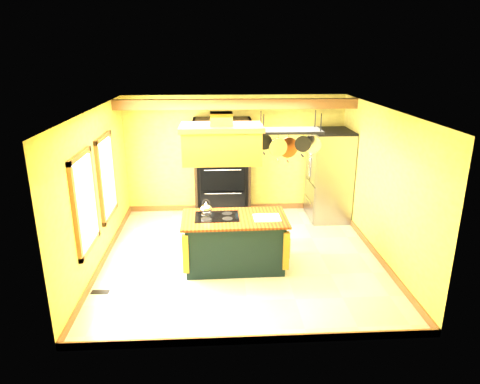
{
  "coord_description": "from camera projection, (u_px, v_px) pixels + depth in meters",
  "views": [
    {
      "loc": [
        -0.43,
        -7.13,
        3.62
      ],
      "look_at": [
        -0.01,
        0.3,
        1.16
      ],
      "focal_mm": 32.0,
      "sensor_mm": 36.0,
      "label": 1
    }
  ],
  "objects": [
    {
      "name": "wall_back",
      "position": [
        235.0,
        154.0,
        9.87
      ],
      "size": [
        5.0,
        0.02,
        2.7
      ],
      "primitive_type": "cube",
      "color": "#E4CF53",
      "rests_on": "floor"
    },
    {
      "name": "range_hood",
      "position": [
        222.0,
        142.0,
        6.87
      ],
      "size": [
        1.32,
        0.75,
        0.8
      ],
      "color": "#B08C2C",
      "rests_on": "ceiling"
    },
    {
      "name": "floor_register",
      "position": [
        100.0,
        292.0,
        6.74
      ],
      "size": [
        0.28,
        0.13,
        0.01
      ],
      "primitive_type": "cube",
      "rotation": [
        0.0,
        0.0,
        -0.04
      ],
      "color": "black",
      "rests_on": "floor"
    },
    {
      "name": "hutch",
      "position": [
        223.0,
        178.0,
        9.77
      ],
      "size": [
        1.26,
        0.57,
        2.23
      ],
      "color": "black",
      "rests_on": "floor"
    },
    {
      "name": "ceiling_beam",
      "position": [
        237.0,
        104.0,
        8.72
      ],
      "size": [
        5.0,
        0.15,
        0.2
      ],
      "primitive_type": "cube",
      "color": "brown",
      "rests_on": "ceiling"
    },
    {
      "name": "wall_front",
      "position": [
        254.0,
        250.0,
        5.13
      ],
      "size": [
        5.0,
        0.02,
        2.7
      ],
      "primitive_type": "cube",
      "color": "#E4CF53",
      "rests_on": "floor"
    },
    {
      "name": "wall_right",
      "position": [
        381.0,
        185.0,
        7.63
      ],
      "size": [
        0.02,
        5.0,
        2.7
      ],
      "primitive_type": "cube",
      "color": "#E4CF53",
      "rests_on": "floor"
    },
    {
      "name": "floor",
      "position": [
        241.0,
        256.0,
        7.92
      ],
      "size": [
        5.0,
        5.0,
        0.0
      ],
      "primitive_type": "plane",
      "color": "beige",
      "rests_on": "ground"
    },
    {
      "name": "ceiling",
      "position": [
        242.0,
        109.0,
        7.07
      ],
      "size": [
        5.0,
        5.0,
        0.0
      ],
      "primitive_type": "plane",
      "rotation": [
        3.14,
        0.0,
        0.0
      ],
      "color": "white",
      "rests_on": "wall_back"
    },
    {
      "name": "kitchen_island",
      "position": [
        234.0,
        242.0,
        7.43
      ],
      "size": [
        1.81,
        1.02,
        1.11
      ],
      "rotation": [
        0.0,
        0.0,
        0.02
      ],
      "color": "black",
      "rests_on": "floor"
    },
    {
      "name": "refrigerator",
      "position": [
        329.0,
        177.0,
        9.49
      ],
      "size": [
        0.85,
        1.0,
        1.97
      ],
      "color": "#919599",
      "rests_on": "floor"
    },
    {
      "name": "pot_rack",
      "position": [
        290.0,
        137.0,
        6.92
      ],
      "size": [
        1.08,
        0.5,
        0.77
      ],
      "color": "black",
      "rests_on": "ceiling"
    },
    {
      "name": "window_near",
      "position": [
        85.0,
        202.0,
        6.59
      ],
      "size": [
        0.06,
        1.06,
        1.56
      ],
      "color": "brown",
      "rests_on": "wall_left"
    },
    {
      "name": "wall_left",
      "position": [
        97.0,
        190.0,
        7.36
      ],
      "size": [
        0.02,
        5.0,
        2.7
      ],
      "primitive_type": "cube",
      "color": "#E4CF53",
      "rests_on": "floor"
    },
    {
      "name": "window_far",
      "position": [
        107.0,
        177.0,
        7.92
      ],
      "size": [
        0.06,
        1.06,
        1.56
      ],
      "color": "brown",
      "rests_on": "wall_left"
    }
  ]
}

